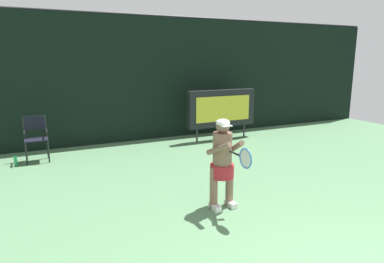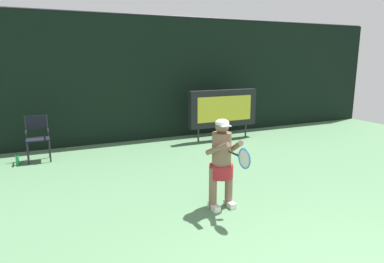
{
  "view_description": "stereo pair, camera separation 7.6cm",
  "coord_description": "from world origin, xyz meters",
  "px_view_note": "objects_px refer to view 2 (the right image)",
  "views": [
    {
      "loc": [
        -2.81,
        -1.36,
        2.43
      ],
      "look_at": [
        -0.04,
        4.45,
        1.05
      ],
      "focal_mm": 32.21,
      "sensor_mm": 36.0,
      "label": 1
    },
    {
      "loc": [
        -2.74,
        -1.4,
        2.43
      ],
      "look_at": [
        -0.04,
        4.45,
        1.05
      ],
      "focal_mm": 32.21,
      "sensor_mm": 36.0,
      "label": 2
    }
  ],
  "objects_px": {
    "water_bottle": "(17,160)",
    "tennis_racket": "(243,158)",
    "umpire_chair": "(37,135)",
    "tennis_player": "(222,160)",
    "scoreboard": "(223,108)"
  },
  "relations": [
    {
      "from": "water_bottle",
      "to": "tennis_racket",
      "type": "height_order",
      "value": "tennis_racket"
    },
    {
      "from": "umpire_chair",
      "to": "water_bottle",
      "type": "distance_m",
      "value": 0.72
    },
    {
      "from": "umpire_chair",
      "to": "tennis_racket",
      "type": "bearing_deg",
      "value": -60.08
    },
    {
      "from": "umpire_chair",
      "to": "tennis_player",
      "type": "height_order",
      "value": "tennis_player"
    },
    {
      "from": "umpire_chair",
      "to": "tennis_player",
      "type": "xyz_separation_m",
      "value": [
        2.67,
        -4.2,
        0.2
      ]
    },
    {
      "from": "tennis_racket",
      "to": "tennis_player",
      "type": "bearing_deg",
      "value": 115.7
    },
    {
      "from": "umpire_chair",
      "to": "scoreboard",
      "type": "bearing_deg",
      "value": 0.57
    },
    {
      "from": "tennis_player",
      "to": "water_bottle",
      "type": "bearing_deg",
      "value": 128.33
    },
    {
      "from": "scoreboard",
      "to": "tennis_player",
      "type": "relative_size",
      "value": 1.48
    },
    {
      "from": "water_bottle",
      "to": "tennis_racket",
      "type": "distance_m",
      "value": 5.6
    },
    {
      "from": "tennis_player",
      "to": "tennis_racket",
      "type": "bearing_deg",
      "value": -84.12
    },
    {
      "from": "scoreboard",
      "to": "tennis_player",
      "type": "bearing_deg",
      "value": -120.07
    },
    {
      "from": "umpire_chair",
      "to": "tennis_player",
      "type": "distance_m",
      "value": 4.98
    },
    {
      "from": "umpire_chair",
      "to": "tennis_racket",
      "type": "xyz_separation_m",
      "value": [
        2.73,
        -4.74,
        0.37
      ]
    },
    {
      "from": "scoreboard",
      "to": "tennis_racket",
      "type": "relative_size",
      "value": 3.65
    }
  ]
}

